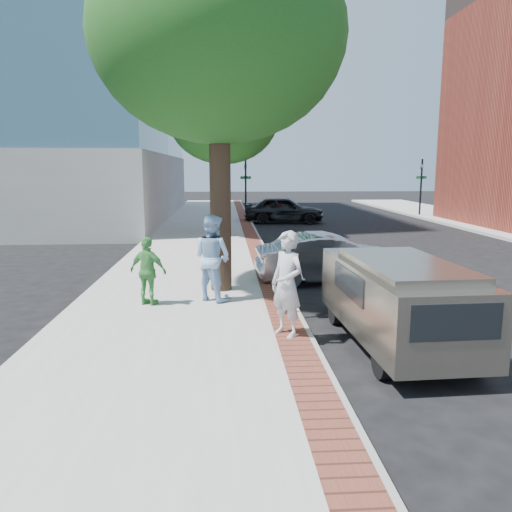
{
  "coord_description": "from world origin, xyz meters",
  "views": [
    {
      "loc": [
        -0.51,
        -10.46,
        3.17
      ],
      "look_at": [
        0.21,
        0.73,
        1.2
      ],
      "focal_mm": 35.0,
      "sensor_mm": 36.0,
      "label": 1
    }
  ],
  "objects": [
    {
      "name": "signal_far",
      "position": [
        12.5,
        22.0,
        2.25
      ],
      "size": [
        0.7,
        0.15,
        3.8
      ],
      "color": "black",
      "rests_on": "ground"
    },
    {
      "name": "office_tower",
      "position": [
        -13.0,
        22.0,
        12.0
      ],
      "size": [
        18.0,
        22.0,
        24.0
      ],
      "primitive_type": "cube",
      "color": "slate",
      "rests_on": "ground"
    },
    {
      "name": "bg_car",
      "position": [
        3.03,
        18.78,
        0.79
      ],
      "size": [
        4.81,
        2.42,
        1.57
      ],
      "primitive_type": "imported",
      "rotation": [
        0.0,
        0.0,
        1.44
      ],
      "color": "black",
      "rests_on": "ground"
    },
    {
      "name": "person_gray",
      "position": [
        0.61,
        -1.75,
        1.11
      ],
      "size": [
        0.8,
        0.84,
        1.93
      ],
      "primitive_type": "imported",
      "rotation": [
        0.0,
        0.0,
        -0.91
      ],
      "color": "#ADADB2",
      "rests_on": "sidewalk"
    },
    {
      "name": "tree_far",
      "position": [
        -0.5,
        12.0,
        5.3
      ],
      "size": [
        4.8,
        4.8,
        7.14
      ],
      "color": "black",
      "rests_on": "sidewalk"
    },
    {
      "name": "person_officer",
      "position": [
        -0.8,
        0.89,
        1.15
      ],
      "size": [
        1.23,
        1.19,
        1.99
      ],
      "primitive_type": "imported",
      "rotation": [
        0.0,
        0.0,
        2.46
      ],
      "color": "#90B7DF",
      "rests_on": "sidewalk"
    },
    {
      "name": "signal_near",
      "position": [
        0.9,
        22.0,
        2.25
      ],
      "size": [
        0.7,
        0.15,
        3.8
      ],
      "color": "black",
      "rests_on": "ground"
    },
    {
      "name": "sedan_silver",
      "position": [
        2.47,
        3.1,
        0.69
      ],
      "size": [
        4.25,
        1.63,
        1.38
      ],
      "primitive_type": "imported",
      "rotation": [
        0.0,
        0.0,
        1.61
      ],
      "color": "#A4A6AB",
      "rests_on": "ground"
    },
    {
      "name": "ground",
      "position": [
        0.0,
        0.0,
        0.0
      ],
      "size": [
        120.0,
        120.0,
        0.0
      ],
      "primitive_type": "plane",
      "color": "black",
      "rests_on": "ground"
    },
    {
      "name": "sidewalk",
      "position": [
        -1.5,
        8.0,
        0.07
      ],
      "size": [
        5.0,
        60.0,
        0.15
      ],
      "primitive_type": "cube",
      "color": "#9E9991",
      "rests_on": "ground"
    },
    {
      "name": "parking_meter",
      "position": [
        0.75,
        -0.3,
        1.21
      ],
      "size": [
        0.12,
        0.32,
        1.47
      ],
      "color": "gray",
      "rests_on": "sidewalk"
    },
    {
      "name": "person_green",
      "position": [
        -2.21,
        0.54,
        0.92
      ],
      "size": [
        0.97,
        0.71,
        1.53
      ],
      "primitive_type": "imported",
      "rotation": [
        0.0,
        0.0,
        2.72
      ],
      "color": "#479C48",
      "rests_on": "sidewalk"
    },
    {
      "name": "tree_near",
      "position": [
        -0.6,
        1.9,
        6.17
      ],
      "size": [
        6.0,
        6.0,
        8.51
      ],
      "color": "black",
      "rests_on": "sidewalk"
    },
    {
      "name": "office_base",
      "position": [
        -13.0,
        22.0,
        2.0
      ],
      "size": [
        18.2,
        22.2,
        4.0
      ],
      "primitive_type": "cube",
      "color": "gray",
      "rests_on": "ground"
    },
    {
      "name": "curb",
      "position": [
        1.05,
        8.0,
        0.07
      ],
      "size": [
        0.1,
        60.0,
        0.15
      ],
      "primitive_type": "cube",
      "color": "gray",
      "rests_on": "ground"
    },
    {
      "name": "brick_strip",
      "position": [
        0.7,
        8.0,
        0.15
      ],
      "size": [
        0.6,
        60.0,
        0.01
      ],
      "primitive_type": "cube",
      "color": "brown",
      "rests_on": "sidewalk"
    },
    {
      "name": "van",
      "position": [
        2.54,
        -1.85,
        0.88
      ],
      "size": [
        1.85,
        4.44,
        1.61
      ],
      "rotation": [
        0.0,
        0.0,
        0.04
      ],
      "color": "gray",
      "rests_on": "ground"
    }
  ]
}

